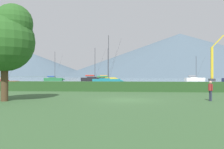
# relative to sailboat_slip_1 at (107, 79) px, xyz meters

# --- Properties ---
(ground_plane) EXTENTS (1000.00, 1000.00, 0.00)m
(ground_plane) POSITION_rel_sailboat_slip_1_xyz_m (10.61, -73.90, -0.72)
(ground_plane) COLOR #385B33
(harbor_water) EXTENTS (320.00, 246.00, 0.00)m
(harbor_water) POSITION_rel_sailboat_slip_1_xyz_m (10.61, 63.10, -0.72)
(harbor_water) COLOR gray
(harbor_water) RESTS_ON ground_plane
(hedge_line) EXTENTS (80.00, 1.20, 1.27)m
(hedge_line) POSITION_rel_sailboat_slip_1_xyz_m (10.61, -62.90, -0.09)
(hedge_line) COLOR #284C23
(hedge_line) RESTS_ON ground_plane
(sailboat_slip_1) EXTENTS (8.64, 3.29, 12.37)m
(sailboat_slip_1) POSITION_rel_sailboat_slip_1_xyz_m (0.00, 0.00, 0.00)
(sailboat_slip_1) COLOR gold
(sailboat_slip_1) RESTS_ON harbor_water
(sailboat_slip_2) EXTENTS (9.14, 2.98, 11.29)m
(sailboat_slip_2) POSITION_rel_sailboat_slip_1_xyz_m (-3.00, -12.16, 0.03)
(sailboat_slip_2) COLOR black
(sailboat_slip_2) RESTS_ON harbor_water
(sailboat_slip_3) EXTENTS (6.65, 2.49, 7.38)m
(sailboat_slip_3) POSITION_rel_sailboat_slip_1_xyz_m (-15.80, -45.82, -0.18)
(sailboat_slip_3) COLOR red
(sailboat_slip_3) RESTS_ON harbor_water
(sailboat_slip_4) EXTENTS (7.77, 3.32, 10.65)m
(sailboat_slip_4) POSITION_rel_sailboat_slip_1_xyz_m (-18.68, -6.76, -0.08)
(sailboat_slip_4) COLOR #236B38
(sailboat_slip_4) RESTS_ON harbor_water
(sailboat_slip_5) EXTENTS (8.33, 3.56, 12.27)m
(sailboat_slip_5) POSITION_rel_sailboat_slip_1_xyz_m (3.92, -32.09, -0.03)
(sailboat_slip_5) COLOR #19707A
(sailboat_slip_5) RESTS_ON harbor_water
(sailboat_slip_6) EXTENTS (8.35, 3.62, 9.29)m
(sailboat_slip_6) POSITION_rel_sailboat_slip_1_xyz_m (33.27, 0.48, -0.05)
(sailboat_slip_6) COLOR white
(sailboat_slip_6) RESTS_ON harbor_water
(person_standing_walker) EXTENTS (0.36, 0.56, 1.65)m
(person_standing_walker) POSITION_rel_sailboat_slip_1_xyz_m (17.55, -74.06, 0.25)
(person_standing_walker) COLOR #2D3347
(person_standing_walker) RESTS_ON ground_plane
(park_tree) EXTENTS (4.87, 4.87, 7.90)m
(park_tree) POSITION_rel_sailboat_slip_1_xyz_m (0.98, -75.78, 4.42)
(park_tree) COLOR #4C3823
(park_tree) RESTS_ON ground_plane
(dock_crane) EXTENTS (5.26, 2.00, 16.85)m
(dock_crane) POSITION_rel_sailboat_slip_1_xyz_m (39.30, -0.57, 4.65)
(dock_crane) COLOR #333338
(dock_crane) RESTS_ON ground_plane
(distant_hill_west_ridge) EXTENTS (294.51, 294.51, 53.39)m
(distant_hill_west_ridge) POSITION_rel_sailboat_slip_1_xyz_m (64.89, 219.11, 25.97)
(distant_hill_west_ridge) COLOR #4C6070
(distant_hill_west_ridge) RESTS_ON ground_plane
(distant_hill_central_peak) EXTENTS (194.98, 194.98, 36.89)m
(distant_hill_central_peak) POSITION_rel_sailboat_slip_1_xyz_m (-8.67, 309.81, 17.72)
(distant_hill_central_peak) COLOR #425666
(distant_hill_central_peak) RESTS_ON ground_plane
(distant_hill_far_shoulder) EXTENTS (204.54, 204.54, 38.87)m
(distant_hill_far_shoulder) POSITION_rel_sailboat_slip_1_xyz_m (-164.25, 304.83, 18.71)
(distant_hill_far_shoulder) COLOR #4C6070
(distant_hill_far_shoulder) RESTS_ON ground_plane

